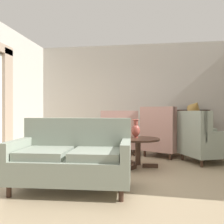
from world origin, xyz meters
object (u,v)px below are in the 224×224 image
(settee, at_px, (72,158))
(armchair_near_window, at_px, (162,136))
(armchair_near_sideboard, at_px, (119,136))
(coffee_table, at_px, (138,144))
(porcelain_vase, at_px, (136,130))
(sideboard, at_px, (192,129))
(gramophone, at_px, (195,107))
(armchair_back_corner, at_px, (205,141))

(settee, xyz_separation_m, armchair_near_window, (1.35, 2.38, 0.06))
(armchair_near_sideboard, bearing_deg, coffee_table, 101.93)
(porcelain_vase, height_order, sideboard, sideboard)
(armchair_near_sideboard, height_order, armchair_near_window, armchair_near_window)
(coffee_table, height_order, armchair_near_sideboard, armchair_near_sideboard)
(armchair_near_window, height_order, gramophone, gramophone)
(armchair_near_sideboard, height_order, gramophone, gramophone)
(settee, height_order, armchair_near_sideboard, armchair_near_sideboard)
(coffee_table, relative_size, settee, 0.50)
(coffee_table, distance_m, armchair_back_corner, 1.43)
(sideboard, distance_m, gramophone, 0.65)
(porcelain_vase, distance_m, armchair_near_sideboard, 1.41)
(porcelain_vase, xyz_separation_m, sideboard, (1.54, 2.73, -0.19))
(armchair_near_sideboard, bearing_deg, porcelain_vase, 100.71)
(armchair_near_sideboard, xyz_separation_m, armchair_near_window, (1.02, -0.20, 0.02))
(armchair_near_window, bearing_deg, armchair_near_sideboard, 17.14)
(coffee_table, relative_size, armchair_near_sideboard, 0.75)
(coffee_table, bearing_deg, armchair_near_sideboard, 110.41)
(armchair_back_corner, bearing_deg, armchair_near_window, 32.74)
(armchair_back_corner, xyz_separation_m, gramophone, (0.25, 2.07, 0.71))
(settee, distance_m, armchair_near_sideboard, 2.60)
(coffee_table, bearing_deg, porcelain_vase, 150.22)
(settee, bearing_deg, gramophone, 56.02)
(settee, bearing_deg, armchair_back_corner, 38.27)
(porcelain_vase, bearing_deg, settee, -121.71)
(porcelain_vase, relative_size, gramophone, 0.61)
(armchair_near_sideboard, xyz_separation_m, armchair_back_corner, (1.80, -0.74, -0.00))
(armchair_back_corner, bearing_deg, porcelain_vase, 90.33)
(coffee_table, height_order, settee, settee)
(coffee_table, distance_m, armchair_near_window, 1.25)
(coffee_table, xyz_separation_m, settee, (-0.83, -1.25, -0.02))
(armchair_back_corner, relative_size, armchair_near_window, 0.99)
(coffee_table, xyz_separation_m, gramophone, (1.55, 2.66, 0.71))
(coffee_table, height_order, sideboard, sideboard)
(coffee_table, bearing_deg, sideboard, 61.38)
(armchair_back_corner, relative_size, sideboard, 1.09)
(porcelain_vase, distance_m, sideboard, 3.14)
(armchair_near_sideboard, xyz_separation_m, sideboard, (2.00, 1.42, 0.06))
(coffee_table, height_order, gramophone, gramophone)
(armchair_near_window, bearing_deg, gramophone, -95.77)
(porcelain_vase, distance_m, settee, 1.53)
(settee, bearing_deg, armchair_near_window, 57.82)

